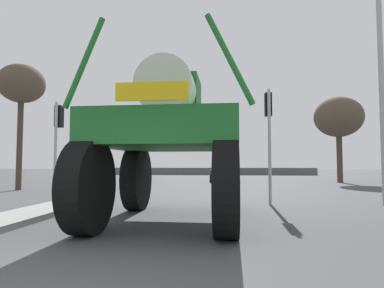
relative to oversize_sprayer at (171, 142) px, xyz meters
The scene contains 8 objects.
ground_plane 13.24m from the oversize_sprayer, 91.83° to the left, with size 120.00×120.00×0.00m, color #424244.
oversize_sprayer is the anchor object (origin of this frame).
sedan_ahead 18.57m from the oversize_sprayer, 86.30° to the left, with size 1.92×4.12×1.52m.
traffic_signal_near_left 6.29m from the oversize_sprayer, 143.33° to the left, with size 0.24×0.54×3.78m.
traffic_signal_near_right 4.85m from the oversize_sprayer, 51.61° to the left, with size 0.24×0.54×4.10m.
bare_tree_left 13.61m from the oversize_sprayer, 138.54° to the left, with size 2.51×2.51×6.93m.
bare_tree_right 20.52m from the oversize_sprayer, 60.20° to the left, with size 3.62×3.62×6.54m.
roadside_barrier 33.11m from the oversize_sprayer, 90.72° to the left, with size 26.17×0.24×0.90m, color #59595B.
Camera 1 is at (1.75, -3.29, 1.45)m, focal length 30.62 mm.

